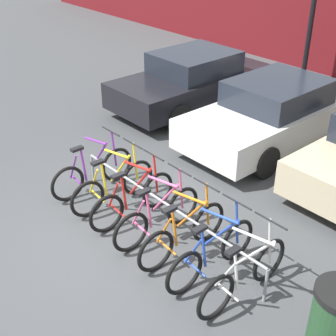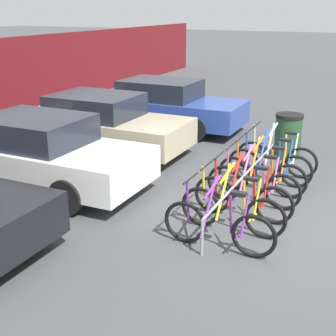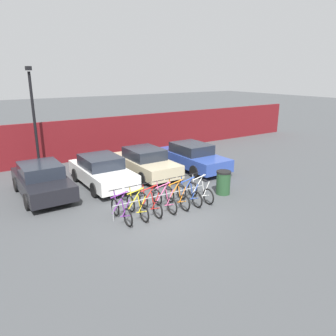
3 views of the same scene
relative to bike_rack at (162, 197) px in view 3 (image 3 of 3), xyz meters
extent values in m
plane|color=#424447|center=(-0.43, -0.68, -0.49)|extent=(120.00, 120.00, 0.00)
cube|color=maroon|center=(-0.43, 8.82, 0.73)|extent=(36.00, 0.16, 2.45)
cylinder|color=gray|center=(0.00, 0.00, 0.06)|extent=(4.06, 0.04, 0.04)
cylinder|color=gray|center=(-2.03, 0.00, -0.22)|extent=(0.04, 0.04, 0.55)
cylinder|color=gray|center=(2.03, 0.00, -0.22)|extent=(0.04, 0.04, 0.55)
torus|color=black|center=(-1.78, -0.68, -0.16)|extent=(0.06, 0.66, 0.66)
torus|color=black|center=(-1.78, 0.38, -0.16)|extent=(0.06, 0.66, 0.66)
cylinder|color=#752D99|center=(-1.78, 0.01, 0.16)|extent=(0.60, 0.04, 0.76)
cylinder|color=#752D99|center=(-1.78, -0.04, 0.47)|extent=(0.68, 0.04, 0.16)
cylinder|color=#752D99|center=(-1.78, -0.33, 0.10)|extent=(0.14, 0.04, 0.63)
cylinder|color=#752D99|center=(-1.78, -0.53, 0.12)|extent=(0.32, 0.03, 0.58)
cylinder|color=#752D99|center=(-1.78, -0.48, -0.19)|extent=(0.40, 0.03, 0.08)
cylinder|color=#752D99|center=(-1.78, 0.33, 0.18)|extent=(0.12, 0.04, 0.69)
cylinder|color=black|center=(-1.78, 0.29, 0.55)|extent=(0.52, 0.03, 0.03)
cube|color=black|center=(-1.78, -0.42, 0.44)|extent=(0.10, 0.22, 0.05)
torus|color=black|center=(-1.15, -0.68, -0.16)|extent=(0.06, 0.66, 0.66)
torus|color=black|center=(-1.15, 0.38, -0.16)|extent=(0.06, 0.66, 0.66)
cylinder|color=yellow|center=(-1.15, 0.01, 0.16)|extent=(0.60, 0.04, 0.76)
cylinder|color=yellow|center=(-1.15, -0.04, 0.47)|extent=(0.68, 0.04, 0.16)
cylinder|color=yellow|center=(-1.15, -0.33, 0.10)|extent=(0.14, 0.04, 0.63)
cylinder|color=yellow|center=(-1.15, -0.53, 0.12)|extent=(0.32, 0.03, 0.58)
cylinder|color=yellow|center=(-1.15, -0.48, -0.19)|extent=(0.40, 0.03, 0.08)
cylinder|color=yellow|center=(-1.15, 0.33, 0.18)|extent=(0.12, 0.04, 0.69)
cylinder|color=black|center=(-1.15, 0.29, 0.55)|extent=(0.52, 0.03, 0.03)
cube|color=black|center=(-1.15, -0.42, 0.44)|extent=(0.10, 0.22, 0.05)
torus|color=black|center=(-0.59, -0.68, -0.16)|extent=(0.06, 0.66, 0.66)
torus|color=black|center=(-0.59, 0.38, -0.16)|extent=(0.06, 0.66, 0.66)
cylinder|color=red|center=(-0.59, 0.01, 0.16)|extent=(0.60, 0.04, 0.76)
cylinder|color=red|center=(-0.59, -0.04, 0.47)|extent=(0.68, 0.04, 0.16)
cylinder|color=red|center=(-0.59, -0.33, 0.10)|extent=(0.14, 0.04, 0.63)
cylinder|color=red|center=(-0.59, -0.53, 0.12)|extent=(0.32, 0.03, 0.58)
cylinder|color=red|center=(-0.59, -0.48, -0.19)|extent=(0.40, 0.03, 0.08)
cylinder|color=red|center=(-0.59, 0.33, 0.18)|extent=(0.12, 0.04, 0.69)
cylinder|color=black|center=(-0.59, 0.29, 0.55)|extent=(0.52, 0.03, 0.03)
cube|color=black|center=(-0.59, -0.42, 0.44)|extent=(0.10, 0.22, 0.05)
torus|color=black|center=(0.03, -0.68, -0.16)|extent=(0.06, 0.66, 0.66)
torus|color=black|center=(0.03, 0.38, -0.16)|extent=(0.06, 0.66, 0.66)
cylinder|color=#E55993|center=(0.03, 0.01, 0.16)|extent=(0.60, 0.04, 0.76)
cylinder|color=#E55993|center=(0.03, -0.04, 0.47)|extent=(0.68, 0.04, 0.16)
cylinder|color=#E55993|center=(0.03, -0.33, 0.10)|extent=(0.14, 0.04, 0.63)
cylinder|color=#E55993|center=(0.03, -0.53, 0.12)|extent=(0.32, 0.03, 0.58)
cylinder|color=#E55993|center=(0.03, -0.48, -0.19)|extent=(0.40, 0.03, 0.08)
cylinder|color=#E55993|center=(0.03, 0.33, 0.18)|extent=(0.12, 0.04, 0.69)
cylinder|color=black|center=(0.03, 0.29, 0.55)|extent=(0.52, 0.03, 0.03)
cube|color=black|center=(0.03, -0.42, 0.44)|extent=(0.10, 0.22, 0.05)
torus|color=black|center=(0.61, -0.68, -0.16)|extent=(0.06, 0.66, 0.66)
torus|color=black|center=(0.61, 0.38, -0.16)|extent=(0.06, 0.66, 0.66)
cylinder|color=orange|center=(0.61, 0.01, 0.16)|extent=(0.60, 0.04, 0.76)
cylinder|color=orange|center=(0.61, -0.04, 0.47)|extent=(0.68, 0.04, 0.16)
cylinder|color=orange|center=(0.61, -0.33, 0.10)|extent=(0.14, 0.04, 0.63)
cylinder|color=orange|center=(0.61, -0.53, 0.12)|extent=(0.32, 0.03, 0.58)
cylinder|color=orange|center=(0.61, -0.48, -0.19)|extent=(0.40, 0.03, 0.08)
cylinder|color=orange|center=(0.61, 0.33, 0.18)|extent=(0.12, 0.04, 0.69)
cylinder|color=black|center=(0.61, 0.29, 0.55)|extent=(0.52, 0.03, 0.03)
cube|color=black|center=(0.61, -0.42, 0.44)|extent=(0.10, 0.22, 0.05)
torus|color=black|center=(1.20, -0.68, -0.16)|extent=(0.06, 0.66, 0.66)
torus|color=black|center=(1.20, 0.38, -0.16)|extent=(0.06, 0.66, 0.66)
cylinder|color=#284CB7|center=(1.20, 0.01, 0.16)|extent=(0.60, 0.04, 0.76)
cylinder|color=#284CB7|center=(1.20, -0.04, 0.47)|extent=(0.68, 0.04, 0.16)
cylinder|color=#284CB7|center=(1.20, -0.33, 0.10)|extent=(0.14, 0.04, 0.63)
cylinder|color=#284CB7|center=(1.20, -0.53, 0.12)|extent=(0.32, 0.03, 0.58)
cylinder|color=#284CB7|center=(1.20, -0.48, -0.19)|extent=(0.40, 0.03, 0.08)
cylinder|color=#284CB7|center=(1.20, 0.33, 0.18)|extent=(0.12, 0.04, 0.69)
cylinder|color=black|center=(1.20, 0.29, 0.55)|extent=(0.52, 0.03, 0.03)
cube|color=black|center=(1.20, -0.42, 0.44)|extent=(0.10, 0.22, 0.05)
torus|color=black|center=(1.78, -0.68, -0.16)|extent=(0.06, 0.66, 0.66)
torus|color=black|center=(1.78, 0.38, -0.16)|extent=(0.06, 0.66, 0.66)
cylinder|color=silver|center=(1.78, 0.01, 0.16)|extent=(0.60, 0.04, 0.76)
cylinder|color=silver|center=(1.78, -0.04, 0.47)|extent=(0.68, 0.04, 0.16)
cylinder|color=silver|center=(1.78, -0.33, 0.10)|extent=(0.14, 0.04, 0.63)
cylinder|color=silver|center=(1.78, -0.53, 0.12)|extent=(0.32, 0.03, 0.58)
cylinder|color=silver|center=(1.78, -0.48, -0.19)|extent=(0.40, 0.03, 0.08)
cylinder|color=silver|center=(1.78, 0.33, 0.18)|extent=(0.12, 0.04, 0.69)
cylinder|color=black|center=(1.78, 0.29, 0.55)|extent=(0.52, 0.03, 0.03)
cube|color=black|center=(1.78, -0.42, 0.44)|extent=(0.10, 0.22, 0.05)
cube|color=black|center=(-3.51, 3.94, 0.07)|extent=(1.80, 4.19, 0.62)
cube|color=#1E232D|center=(-3.51, 4.04, 0.64)|extent=(1.58, 1.93, 0.52)
cylinder|color=black|center=(-4.37, 5.15, -0.17)|extent=(0.20, 0.64, 0.64)
cylinder|color=black|center=(-2.66, 5.15, -0.17)|extent=(0.20, 0.64, 0.64)
cylinder|color=black|center=(-4.37, 2.72, -0.17)|extent=(0.20, 0.64, 0.64)
cylinder|color=black|center=(-2.66, 2.72, -0.17)|extent=(0.20, 0.64, 0.64)
cube|color=silver|center=(-0.87, 3.80, 0.07)|extent=(1.80, 4.27, 0.62)
cube|color=#1E232D|center=(-0.87, 3.91, 0.64)|extent=(1.58, 1.96, 0.52)
cylinder|color=black|center=(-1.73, 5.04, -0.17)|extent=(0.20, 0.64, 0.64)
cylinder|color=black|center=(-0.02, 5.04, -0.17)|extent=(0.20, 0.64, 0.64)
cylinder|color=black|center=(-1.73, 2.57, -0.17)|extent=(0.20, 0.64, 0.64)
cylinder|color=black|center=(-0.02, 2.57, -0.17)|extent=(0.20, 0.64, 0.64)
cube|color=#C1B28E|center=(1.58, 4.06, 0.07)|extent=(1.80, 4.30, 0.62)
cube|color=#1E232D|center=(1.58, 4.16, 0.64)|extent=(1.58, 1.98, 0.52)
cylinder|color=black|center=(0.73, 5.30, -0.17)|extent=(0.20, 0.64, 0.64)
cylinder|color=black|center=(2.44, 5.30, -0.17)|extent=(0.20, 0.64, 0.64)
cylinder|color=black|center=(0.73, 2.81, -0.17)|extent=(0.20, 0.64, 0.64)
cylinder|color=black|center=(2.44, 2.81, -0.17)|extent=(0.20, 0.64, 0.64)
cube|color=#2D479E|center=(4.28, 3.66, 0.07)|extent=(1.80, 4.52, 0.62)
cube|color=#1E232D|center=(4.28, 3.77, 0.64)|extent=(1.58, 2.08, 0.52)
cylinder|color=black|center=(3.42, 4.97, -0.17)|extent=(0.20, 0.64, 0.64)
cylinder|color=black|center=(5.13, 4.97, -0.17)|extent=(0.20, 0.64, 0.64)
cylinder|color=black|center=(3.42, 2.35, -0.17)|extent=(0.20, 0.64, 0.64)
cylinder|color=black|center=(5.13, 2.35, -0.17)|extent=(0.20, 0.64, 0.64)
cylinder|color=black|center=(-2.79, 7.83, 2.07)|extent=(0.14, 0.14, 5.13)
cube|color=black|center=(-2.79, 7.83, 4.78)|extent=(0.24, 0.44, 0.20)
cylinder|color=#234728|center=(3.08, -0.11, -0.02)|extent=(0.60, 0.60, 0.95)
cylinder|color=black|center=(3.08, -0.11, 0.50)|extent=(0.63, 0.63, 0.08)
camera|label=1|loc=(4.58, -3.92, 4.13)|focal=50.00mm
camera|label=2|loc=(-7.56, -2.11, 2.87)|focal=50.00mm
camera|label=3|loc=(-6.25, -9.99, 4.62)|focal=35.00mm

